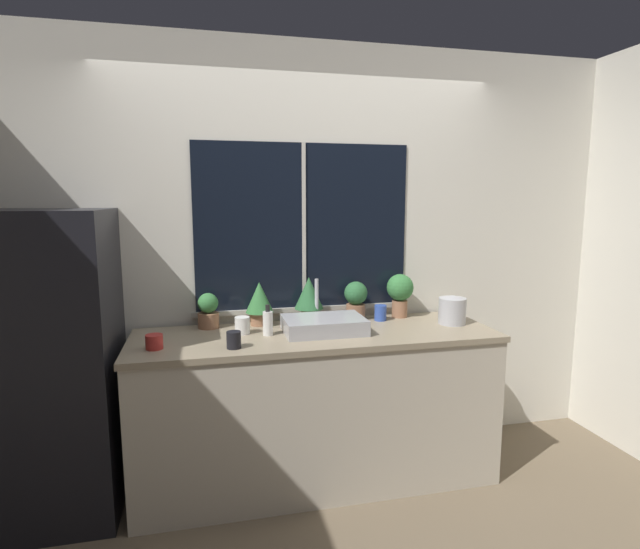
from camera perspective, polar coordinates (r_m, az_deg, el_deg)
ground_plane at (r=3.09m, az=1.08°, el=-25.18°), size 14.00×14.00×0.00m
wall_back at (r=3.30m, az=-1.98°, el=2.26°), size 8.00×0.09×2.70m
wall_right at (r=4.88m, az=21.89°, el=3.72°), size 0.06×7.00×2.70m
counter at (r=3.15m, az=-0.42°, el=-14.82°), size 2.16×0.69×0.93m
refrigerator at (r=3.12m, az=-29.10°, el=-9.01°), size 0.75×0.74×1.67m
sink at (r=2.99m, az=0.43°, el=-5.74°), size 0.48×0.38×0.29m
potted_plant_far_left at (r=3.15m, az=-12.65°, el=-4.07°), size 0.13×0.13×0.22m
potted_plant_left at (r=3.16m, az=-6.94°, el=-2.98°), size 0.17×0.17×0.27m
potted_plant_center at (r=3.20m, az=-1.28°, el=-2.38°), size 0.19×0.19×0.29m
potted_plant_right at (r=3.29m, az=4.11°, el=-2.80°), size 0.15×0.15×0.25m
potted_plant_far_right at (r=3.38m, az=9.13°, el=-1.88°), size 0.18×0.18×0.29m
soap_bottle at (r=2.94m, az=-5.98°, el=-5.48°), size 0.06×0.06×0.18m
mug_red at (r=2.81m, az=-18.42°, el=-7.31°), size 0.09×0.09×0.08m
mug_blue at (r=3.30m, az=6.92°, el=-4.37°), size 0.08×0.08×0.10m
mug_black at (r=2.72m, az=-9.83°, el=-7.38°), size 0.08×0.08×0.09m
mug_white at (r=2.99m, az=-8.87°, el=-5.77°), size 0.09×0.09×0.10m
kettle at (r=3.29m, az=14.88°, el=-3.92°), size 0.17×0.17×0.19m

